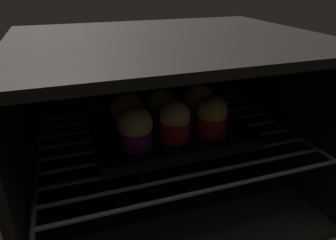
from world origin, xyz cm
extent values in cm
cube|color=black|center=(0.00, 22.00, -0.75)|extent=(59.00, 47.00, 1.50)
cube|color=black|center=(0.00, 22.00, 34.75)|extent=(59.00, 47.00, 1.50)
cube|color=black|center=(0.00, 44.75, 17.00)|extent=(59.00, 1.50, 34.00)
cube|color=black|center=(-28.75, 22.00, 17.00)|extent=(1.50, 47.00, 34.00)
cube|color=black|center=(28.75, 22.00, 17.00)|extent=(1.50, 47.00, 34.00)
cylinder|color=#4C494C|center=(0.00, 3.00, 13.60)|extent=(54.00, 0.80, 0.80)
cylinder|color=#4C494C|center=(0.00, 7.75, 13.60)|extent=(54.00, 0.80, 0.80)
cylinder|color=#4C494C|center=(0.00, 12.50, 13.60)|extent=(54.00, 0.80, 0.80)
cylinder|color=#4C494C|center=(0.00, 17.25, 13.60)|extent=(54.00, 0.80, 0.80)
cylinder|color=#4C494C|center=(0.00, 22.00, 13.60)|extent=(54.00, 0.80, 0.80)
cylinder|color=#4C494C|center=(0.00, 26.75, 13.60)|extent=(54.00, 0.80, 0.80)
cylinder|color=#4C494C|center=(0.00, 31.50, 13.60)|extent=(54.00, 0.80, 0.80)
cylinder|color=#4C494C|center=(0.00, 36.25, 13.60)|extent=(54.00, 0.80, 0.80)
cylinder|color=#4C494C|center=(0.00, 41.00, 13.60)|extent=(54.00, 0.80, 0.80)
cylinder|color=#4C494C|center=(-27.00, 22.00, 13.60)|extent=(0.80, 42.00, 0.80)
cylinder|color=#4C494C|center=(27.00, 22.00, 13.60)|extent=(0.80, 42.00, 0.80)
cube|color=black|center=(0.00, 23.13, 14.60)|extent=(32.75, 24.38, 1.20)
cube|color=black|center=(0.00, 11.34, 15.70)|extent=(32.75, 0.80, 1.00)
cube|color=black|center=(0.00, 34.92, 15.70)|extent=(32.75, 0.80, 1.00)
cube|color=black|center=(-15.98, 23.13, 15.70)|extent=(0.80, 24.38, 1.00)
cube|color=black|center=(15.98, 23.13, 15.70)|extent=(0.80, 24.38, 1.00)
cylinder|color=#7A238C|center=(-8.25, 18.70, 17.19)|extent=(6.36, 6.36, 3.98)
sphere|color=#E0CC7A|center=(-8.25, 18.70, 20.03)|extent=(6.90, 6.90, 6.90)
sphere|color=#19511E|center=(-8.02, 18.82, 22.01)|extent=(2.49, 2.49, 2.49)
cylinder|color=red|center=(0.38, 18.98, 17.19)|extent=(6.36, 6.36, 3.98)
sphere|color=#E0CC7A|center=(0.38, 18.98, 20.39)|extent=(6.20, 6.20, 6.20)
sphere|color=#19511E|center=(0.44, 19.05, 22.92)|extent=(2.24, 2.24, 2.24)
cylinder|color=red|center=(8.27, 18.91, 17.19)|extent=(6.36, 6.36, 3.98)
sphere|color=gold|center=(8.27, 18.91, 20.29)|extent=(6.54, 6.54, 6.54)
sphere|color=#28702D|center=(7.16, 18.29, 22.41)|extent=(2.25, 2.25, 2.25)
cylinder|color=#1928B7|center=(-8.10, 26.95, 17.19)|extent=(6.36, 6.36, 3.98)
sphere|color=gold|center=(-8.10, 26.95, 19.93)|extent=(6.99, 6.99, 6.99)
sphere|color=#19511E|center=(-7.65, 26.82, 22.22)|extent=(1.98, 1.98, 1.98)
cylinder|color=#1928B7|center=(0.08, 27.60, 17.19)|extent=(6.36, 6.36, 3.98)
sphere|color=gold|center=(0.08, 27.60, 19.90)|extent=(6.40, 6.40, 6.40)
sphere|color=#19511E|center=(1.08, 26.79, 22.43)|extent=(1.93, 1.93, 1.93)
cylinder|color=silver|center=(8.72, 27.08, 17.19)|extent=(6.36, 6.36, 3.98)
sphere|color=gold|center=(8.72, 27.08, 20.18)|extent=(6.95, 6.95, 6.95)
sphere|color=#28702D|center=(8.59, 27.14, 22.28)|extent=(1.90, 1.90, 1.90)
camera|label=1|loc=(-19.76, -34.07, 45.89)|focal=33.15mm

